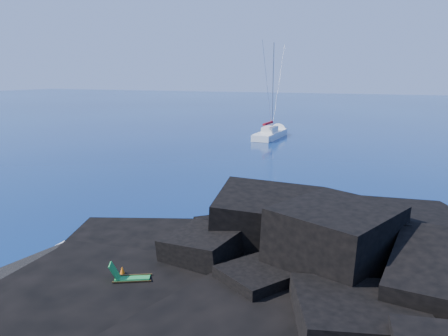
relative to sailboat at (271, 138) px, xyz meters
The scene contains 9 objects.
ground 44.71m from the sailboat, 86.64° to the right, with size 400.00×400.00×0.00m, color #04133C.
headland 44.47m from the sailboat, 69.44° to the right, with size 24.00×24.00×3.60m, color black, non-canonical shape.
beach 44.71m from the sailboat, 80.84° to the right, with size 8.50×6.00×0.70m, color black.
surf_foam 40.36m from the sailboat, 79.12° to the right, with size 10.00×8.00×0.06m, color white, non-canonical shape.
sailboat is the anchor object (origin of this frame).
deck_chair 45.69m from the sailboat, 78.66° to the right, with size 1.56×0.68×1.07m, color #1C7E39, non-canonical shape.
towel 43.79m from the sailboat, 82.60° to the right, with size 1.68×0.80×0.04m, color white.
sunbather 43.80m from the sailboat, 82.60° to the right, with size 1.60×0.43×0.23m, color tan, non-canonical shape.
marker_cone 45.28m from the sailboat, 79.46° to the right, with size 0.39×0.39×0.59m, color orange.
Camera 1 is at (16.25, -13.27, 8.58)m, focal length 35.00 mm.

